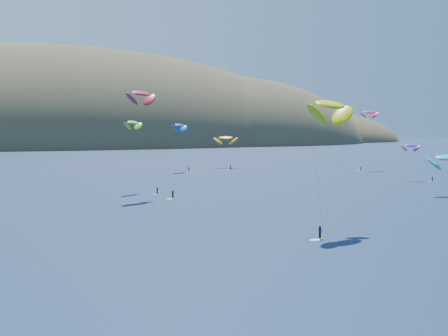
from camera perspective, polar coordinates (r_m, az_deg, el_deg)
island at (r=611.73m, az=-13.56°, el=1.09°), size 730.00×300.00×210.00m
kitesurfer_2 at (r=107.28m, az=9.67°, el=5.72°), size 13.14×12.09×24.63m
kitesurfer_3 at (r=170.76m, az=-8.32°, el=4.12°), size 8.12×12.98×20.64m
kitesurfer_4 at (r=244.27m, az=-4.06°, el=3.92°), size 9.73×10.90×20.65m
kitesurfer_5 at (r=169.60m, az=19.82°, el=0.90°), size 11.57×10.84×12.66m
kitesurfer_6 at (r=212.63m, az=16.69°, el=1.98°), size 7.87×8.79×13.19m
kitesurfer_8 at (r=260.80m, az=13.13°, el=4.98°), size 10.59×5.47×25.58m
kitesurfer_9 at (r=156.70m, az=-7.62°, el=6.77°), size 12.23×11.46×28.63m
kitesurfer_11 at (r=266.61m, az=0.15°, el=2.78°), size 10.48×16.77×15.45m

